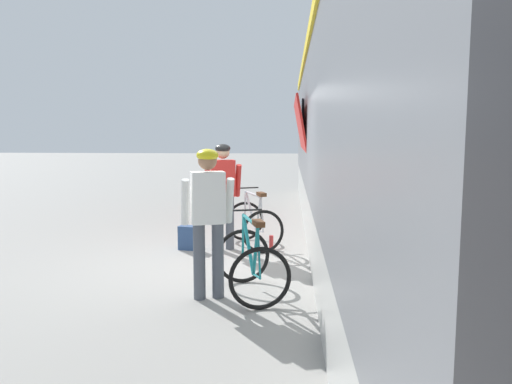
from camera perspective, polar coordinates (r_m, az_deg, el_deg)
ground_plane at (r=7.49m, az=-4.81°, el=-8.28°), size 80.00×80.00×0.00m
train_car at (r=7.29m, az=18.22°, el=6.63°), size 3.19×19.46×3.88m
cyclist_near_in_white at (r=5.80m, az=-5.51°, el=-2.07°), size 0.66×0.43×1.76m
cyclist_far_in_red at (r=8.25m, az=-3.79°, el=0.59°), size 0.66×0.42×1.76m
bicycle_near_teal at (r=6.00m, az=-0.59°, el=-8.09°), size 0.98×1.23×0.99m
bicycle_far_silver at (r=8.53m, az=-0.27°, el=-3.63°), size 1.06×1.26×0.99m
backpack_on_platform at (r=8.44m, az=-7.84°, el=-5.20°), size 0.31×0.23×0.40m
water_bottle_near_the_bikes at (r=8.44m, az=1.76°, el=-5.74°), size 0.07×0.07×0.22m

